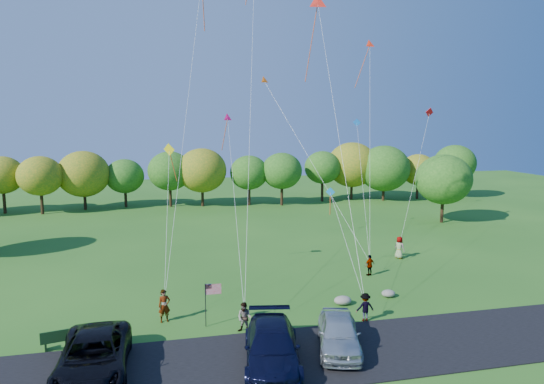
{
  "coord_description": "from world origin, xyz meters",
  "views": [
    {
      "loc": [
        -5.57,
        -24.59,
        10.97
      ],
      "look_at": [
        1.34,
        6.0,
        6.38
      ],
      "focal_mm": 32.0,
      "sensor_mm": 36.0,
      "label": 1
    }
  ],
  "objects_px": {
    "flyer_e": "(399,247)",
    "trash_barrel": "(77,338)",
    "minivan_navy": "(272,347)",
    "park_bench": "(62,339)",
    "minivan_silver": "(339,333)",
    "flyer_b": "(244,318)",
    "flyer_a": "(164,306)",
    "flyer_d": "(370,265)",
    "flyer_c": "(365,307)",
    "minivan_dark": "(93,357)"
  },
  "relations": [
    {
      "from": "flyer_e",
      "to": "trash_barrel",
      "type": "bearing_deg",
      "value": 85.37
    },
    {
      "from": "minivan_navy",
      "to": "park_bench",
      "type": "bearing_deg",
      "value": 168.25
    },
    {
      "from": "minivan_silver",
      "to": "flyer_b",
      "type": "relative_size",
      "value": 2.99
    },
    {
      "from": "flyer_a",
      "to": "flyer_d",
      "type": "bearing_deg",
      "value": 5.52
    },
    {
      "from": "flyer_c",
      "to": "flyer_a",
      "type": "bearing_deg",
      "value": -11.0
    },
    {
      "from": "flyer_e",
      "to": "flyer_a",
      "type": "bearing_deg",
      "value": 84.89
    },
    {
      "from": "minivan_silver",
      "to": "flyer_d",
      "type": "xyz_separation_m",
      "value": [
        6.22,
        10.35,
        -0.12
      ]
    },
    {
      "from": "flyer_d",
      "to": "trash_barrel",
      "type": "bearing_deg",
      "value": 0.38
    },
    {
      "from": "minivan_navy",
      "to": "flyer_c",
      "type": "height_order",
      "value": "minivan_navy"
    },
    {
      "from": "trash_barrel",
      "to": "flyer_a",
      "type": "bearing_deg",
      "value": 27.48
    },
    {
      "from": "flyer_c",
      "to": "flyer_e",
      "type": "distance_m",
      "value": 13.4
    },
    {
      "from": "minivan_dark",
      "to": "flyer_b",
      "type": "distance_m",
      "value": 7.7
    },
    {
      "from": "flyer_d",
      "to": "park_bench",
      "type": "distance_m",
      "value": 20.6
    },
    {
      "from": "minivan_dark",
      "to": "flyer_a",
      "type": "xyz_separation_m",
      "value": [
        3.01,
        5.32,
        -0.02
      ]
    },
    {
      "from": "minivan_dark",
      "to": "flyer_a",
      "type": "height_order",
      "value": "flyer_a"
    },
    {
      "from": "flyer_c",
      "to": "flyer_d",
      "type": "xyz_separation_m",
      "value": [
        3.57,
        7.37,
        -0.03
      ]
    },
    {
      "from": "minivan_silver",
      "to": "trash_barrel",
      "type": "xyz_separation_m",
      "value": [
        -12.4,
        3.1,
        -0.41
      ]
    },
    {
      "from": "flyer_b",
      "to": "trash_barrel",
      "type": "xyz_separation_m",
      "value": [
        -8.29,
        0.13,
        -0.34
      ]
    },
    {
      "from": "minivan_navy",
      "to": "flyer_a",
      "type": "bearing_deg",
      "value": 137.42
    },
    {
      "from": "flyer_a",
      "to": "minivan_navy",
      "type": "bearing_deg",
      "value": -66.59
    },
    {
      "from": "flyer_a",
      "to": "park_bench",
      "type": "relative_size",
      "value": 0.96
    },
    {
      "from": "flyer_c",
      "to": "minivan_dark",
      "type": "bearing_deg",
      "value": 13.31
    },
    {
      "from": "flyer_a",
      "to": "flyer_b",
      "type": "bearing_deg",
      "value": -43.44
    },
    {
      "from": "flyer_a",
      "to": "flyer_c",
      "type": "relative_size",
      "value": 1.15
    },
    {
      "from": "flyer_a",
      "to": "trash_barrel",
      "type": "height_order",
      "value": "flyer_a"
    },
    {
      "from": "minivan_silver",
      "to": "minivan_dark",
      "type": "bearing_deg",
      "value": -163.8
    },
    {
      "from": "minivan_dark",
      "to": "park_bench",
      "type": "relative_size",
      "value": 3.31
    },
    {
      "from": "minivan_dark",
      "to": "flyer_b",
      "type": "xyz_separation_m",
      "value": [
        7.09,
        3.0,
        -0.13
      ]
    },
    {
      "from": "minivan_dark",
      "to": "minivan_navy",
      "type": "distance_m",
      "value": 7.73
    },
    {
      "from": "minivan_silver",
      "to": "minivan_navy",
      "type": "bearing_deg",
      "value": -150.02
    },
    {
      "from": "minivan_dark",
      "to": "flyer_d",
      "type": "xyz_separation_m",
      "value": [
        17.41,
        10.37,
        -0.18
      ]
    },
    {
      "from": "minivan_navy",
      "to": "flyer_e",
      "type": "height_order",
      "value": "minivan_navy"
    },
    {
      "from": "flyer_a",
      "to": "flyer_d",
      "type": "height_order",
      "value": "flyer_a"
    },
    {
      "from": "minivan_navy",
      "to": "trash_barrel",
      "type": "bearing_deg",
      "value": 166.15
    },
    {
      "from": "flyer_c",
      "to": "park_bench",
      "type": "distance_m",
      "value": 15.67
    },
    {
      "from": "park_bench",
      "to": "minivan_navy",
      "type": "bearing_deg",
      "value": -34.0
    },
    {
      "from": "minivan_navy",
      "to": "minivan_silver",
      "type": "bearing_deg",
      "value": 24.09
    },
    {
      "from": "minivan_silver",
      "to": "flyer_a",
      "type": "relative_size",
      "value": 2.63
    },
    {
      "from": "minivan_silver",
      "to": "flyer_e",
      "type": "height_order",
      "value": "flyer_e"
    },
    {
      "from": "minivan_dark",
      "to": "minivan_silver",
      "type": "relative_size",
      "value": 1.31
    },
    {
      "from": "flyer_a",
      "to": "flyer_d",
      "type": "relative_size",
      "value": 1.21
    },
    {
      "from": "minivan_silver",
      "to": "flyer_e",
      "type": "xyz_separation_m",
      "value": [
        10.37,
        13.93,
        0.01
      ]
    },
    {
      "from": "flyer_d",
      "to": "park_bench",
      "type": "bearing_deg",
      "value": 0.12
    },
    {
      "from": "park_bench",
      "to": "minivan_silver",
      "type": "bearing_deg",
      "value": -24.9
    },
    {
      "from": "minivan_dark",
      "to": "flyer_e",
      "type": "relative_size",
      "value": 3.52
    },
    {
      "from": "flyer_b",
      "to": "park_bench",
      "type": "xyz_separation_m",
      "value": [
        -8.91,
        -0.01,
        -0.24
      ]
    },
    {
      "from": "flyer_e",
      "to": "park_bench",
      "type": "height_order",
      "value": "flyer_e"
    },
    {
      "from": "flyer_d",
      "to": "flyer_e",
      "type": "xyz_separation_m",
      "value": [
        4.15,
        3.58,
        0.13
      ]
    },
    {
      "from": "minivan_silver",
      "to": "flyer_e",
      "type": "distance_m",
      "value": 17.37
    },
    {
      "from": "minivan_navy",
      "to": "flyer_b",
      "type": "relative_size",
      "value": 3.73
    }
  ]
}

